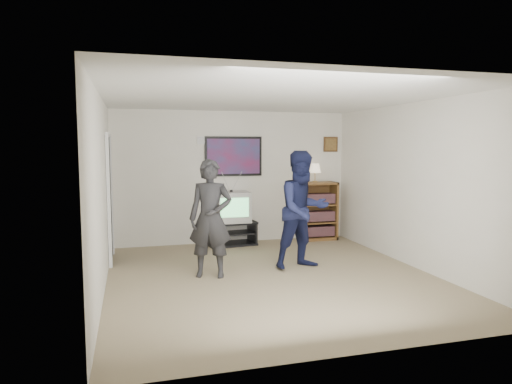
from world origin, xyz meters
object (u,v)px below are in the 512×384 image
media_stand (232,233)px  person_short (303,210)px  person_tall (211,218)px  bookshelf (318,211)px  crt_television (231,207)px

media_stand → person_short: bearing=-75.3°
media_stand → person_short: size_ratio=0.52×
media_stand → person_tall: person_tall is taller
person_tall → person_short: size_ratio=0.94×
bookshelf → person_tall: person_tall is taller
media_stand → person_short: 2.09m
person_tall → bookshelf: bearing=57.1°
media_stand → person_tall: 2.17m
media_stand → crt_television: crt_television is taller
bookshelf → person_tall: bearing=-141.3°
person_tall → crt_television: bearing=87.9°
crt_television → bookshelf: 1.78m
media_stand → bookshelf: bookshelf is taller
crt_television → person_short: size_ratio=0.37×
person_short → bookshelf: bearing=50.3°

